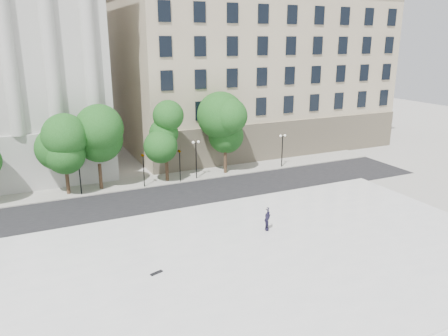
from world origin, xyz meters
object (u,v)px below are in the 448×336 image
(person_lying, at_px, (267,228))
(skateboard, at_px, (156,273))
(traffic_light_west, at_px, (143,155))
(traffic_light_east, at_px, (179,150))

(person_lying, bearing_deg, skateboard, 153.87)
(traffic_light_west, height_order, person_lying, traffic_light_west)
(person_lying, bearing_deg, traffic_light_east, 54.56)
(traffic_light_east, bearing_deg, skateboard, -113.92)
(traffic_light_west, bearing_deg, skateboard, -102.76)
(traffic_light_west, relative_size, traffic_light_east, 0.99)
(traffic_light_west, distance_m, skateboard, 19.16)
(traffic_light_west, xyz_separation_m, person_lying, (5.68, -15.72, -2.89))
(traffic_light_east, relative_size, skateboard, 4.85)
(traffic_light_east, xyz_separation_m, person_lying, (1.68, -15.72, -2.94))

